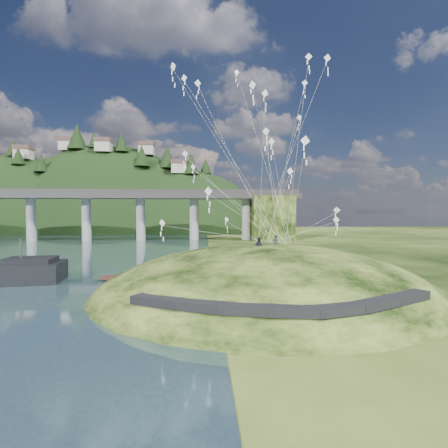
{
  "coord_description": "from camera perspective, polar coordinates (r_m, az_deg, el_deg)",
  "views": [
    {
      "loc": [
        1.66,
        -32.94,
        8.35
      ],
      "look_at": [
        4.0,
        6.0,
        7.0
      ],
      "focal_mm": 28.0,
      "sensor_mm": 36.0,
      "label": 1
    }
  ],
  "objects": [
    {
      "name": "ground",
      "position": [
        34.02,
        -6.27,
        -12.24
      ],
      "size": [
        320.0,
        320.0,
        0.0
      ],
      "primitive_type": "plane",
      "color": "black",
      "rests_on": "ground"
    },
    {
      "name": "footpath",
      "position": [
        24.72,
        10.51,
        -12.74
      ],
      "size": [
        22.29,
        5.84,
        0.83
      ],
      "color": "black",
      "rests_on": "ground"
    },
    {
      "name": "wooden_dock",
      "position": [
        42.38,
        -12.12,
        -8.89
      ],
      "size": [
        12.34,
        5.85,
        0.88
      ],
      "color": "#381D17",
      "rests_on": "ground"
    },
    {
      "name": "far_ridge",
      "position": [
        162.34,
        -19.64,
        -3.71
      ],
      "size": [
        153.0,
        70.0,
        94.5
      ],
      "color": "black",
      "rests_on": "ground"
    },
    {
      "name": "bridge",
      "position": [
        106.78,
        -18.73,
        2.61
      ],
      "size": [
        160.0,
        11.0,
        15.0
      ],
      "color": "#2D2B2B",
      "rests_on": "ground"
    },
    {
      "name": "grass_hill",
      "position": [
        36.85,
        6.78,
        -13.54
      ],
      "size": [
        36.0,
        32.0,
        13.0
      ],
      "color": "black",
      "rests_on": "ground"
    },
    {
      "name": "kite_swarm",
      "position": [
        38.45,
        4.11,
        14.72
      ],
      "size": [
        19.5,
        14.25,
        19.74
      ],
      "color": "white",
      "rests_on": "ground"
    },
    {
      "name": "kite_flyers",
      "position": [
        35.94,
        6.84,
        -1.98
      ],
      "size": [
        3.09,
        2.99,
        1.94
      ],
      "color": "#22242E",
      "rests_on": "ground"
    }
  ]
}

